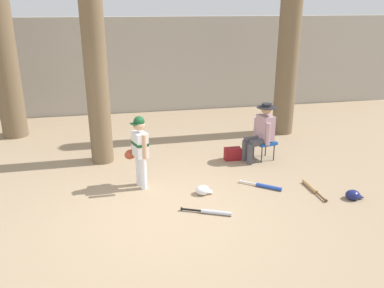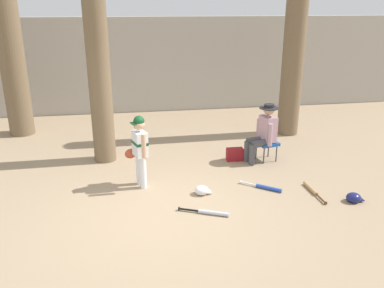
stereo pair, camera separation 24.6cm
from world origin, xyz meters
name	(u,v)px [view 1 (the left image)]	position (x,y,z in m)	size (l,w,h in m)	color
ground_plane	(162,217)	(0.00, 0.00, 0.00)	(60.00, 60.00, 0.00)	#9E8466
concrete_back_wall	(131,66)	(0.00, 6.51, 1.38)	(18.00, 0.36, 2.75)	#ADA89E
tree_near_player	(94,46)	(-0.89, 2.55, 2.34)	(0.63, 0.63, 5.30)	brown
tree_behind_spectator	(290,25)	(3.57, 3.64, 2.62)	(0.71, 0.71, 5.94)	brown
young_ballplayer	(139,147)	(-0.22, 1.16, 0.74)	(0.44, 0.56, 1.31)	white
folding_stool	(264,143)	(2.42, 1.96, 0.36)	(0.48, 0.48, 0.41)	#194C9E
seated_spectator	(261,131)	(2.32, 1.94, 0.64)	(0.68, 0.54, 1.20)	#47474C
handbag_beside_stool	(233,154)	(1.77, 2.07, 0.13)	(0.34, 0.18, 0.26)	maroon
bat_wood_tan	(311,188)	(2.71, 0.41, 0.03)	(0.07, 0.80, 0.07)	tan
bat_aluminum_silver	(212,212)	(0.78, -0.07, 0.03)	(0.76, 0.38, 0.07)	#B7BCC6
bat_blue_youth	(266,186)	(1.94, 0.64, 0.03)	(0.64, 0.53, 0.07)	#2347AD
batting_helmet_white	(203,190)	(0.80, 0.64, 0.07)	(0.29, 0.22, 0.17)	silver
batting_helmet_navy	(353,195)	(3.22, -0.05, 0.07)	(0.29, 0.22, 0.17)	navy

